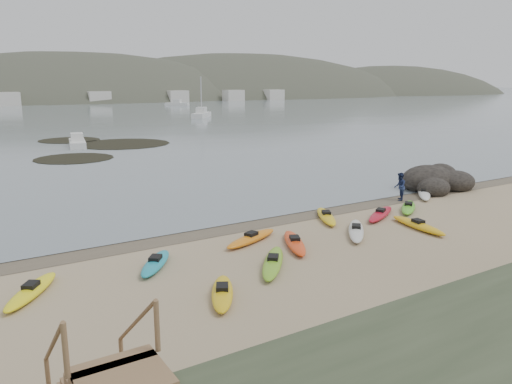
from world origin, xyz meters
TOP-DOWN VIEW (x-y plane):
  - ground at (0.00, 0.00)m, footprint 600.00×600.00m
  - wet_sand at (0.00, -0.30)m, footprint 60.00×60.00m
  - stairs at (-11.00, -11.62)m, footprint 1.50×2.70m
  - kayaks at (1.00, -3.80)m, footprint 25.99×9.62m
  - person_east at (9.63, -0.80)m, footprint 1.04×1.02m
  - rock_cluster at (14.36, 0.28)m, footprint 5.46×4.04m
  - kelp_mats at (1.38, 34.92)m, footprint 16.12×22.76m
  - moored_boats at (0.81, 77.03)m, footprint 85.27×90.35m
  - far_hills at (39.38, 193.97)m, footprint 550.00×135.00m
  - far_town at (6.00, 145.00)m, footprint 199.00×5.00m

SIDE VIEW (x-z plane):
  - far_hills at x=39.38m, z-range -55.93..24.07m
  - ground at x=0.00m, z-range 0.00..0.00m
  - wet_sand at x=0.00m, z-range 0.00..0.00m
  - kelp_mats at x=1.38m, z-range 0.01..0.05m
  - kayaks at x=1.00m, z-range 0.00..0.34m
  - rock_cluster at x=14.36m, z-range -0.71..1.23m
  - moored_boats at x=0.81m, z-range -0.08..1.16m
  - person_east at x=9.63m, z-range 0.00..1.69m
  - stairs at x=-11.00m, z-range 0.00..2.10m
  - far_town at x=6.00m, z-range 0.00..4.00m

